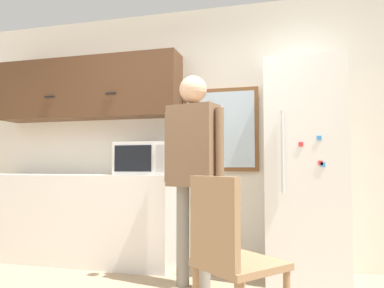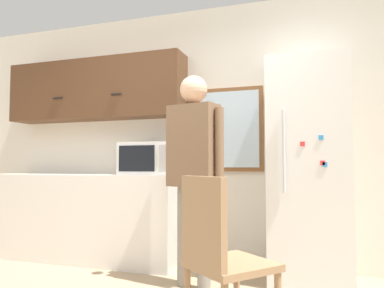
{
  "view_description": "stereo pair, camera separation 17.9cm",
  "coord_description": "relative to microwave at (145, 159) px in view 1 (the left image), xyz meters",
  "views": [
    {
      "loc": [
        1.04,
        -1.92,
        1.01
      ],
      "look_at": [
        0.24,
        1.05,
        1.19
      ],
      "focal_mm": 35.0,
      "sensor_mm": 36.0,
      "label": 1
    },
    {
      "loc": [
        1.22,
        -1.87,
        1.01
      ],
      "look_at": [
        0.24,
        1.05,
        1.19
      ],
      "focal_mm": 35.0,
      "sensor_mm": 36.0,
      "label": 2
    }
  ],
  "objects": [
    {
      "name": "window",
      "position": [
        0.72,
        0.31,
        0.3
      ],
      "size": [
        0.79,
        0.05,
        0.87
      ],
      "color": "brown"
    },
    {
      "name": "refrigerator",
      "position": [
        1.55,
        0.0,
        -0.11
      ],
      "size": [
        0.68,
        0.66,
        1.95
      ],
      "color": "white",
      "rests_on": "ground_plane"
    },
    {
      "name": "back_wall",
      "position": [
        0.4,
        0.36,
        0.27
      ],
      "size": [
        6.0,
        0.06,
        2.7
      ],
      "color": "silver",
      "rests_on": "ground_plane"
    },
    {
      "name": "microwave",
      "position": [
        0.0,
        0.0,
        0.0
      ],
      "size": [
        0.54,
        0.37,
        0.33
      ],
      "color": "white",
      "rests_on": "counter"
    },
    {
      "name": "person",
      "position": [
        0.63,
        -0.46,
        0.01
      ],
      "size": [
        0.55,
        0.32,
        1.78
      ],
      "rotation": [
        0.0,
        0.0,
        -0.25
      ],
      "color": "gray",
      "rests_on": "ground_plane"
    },
    {
      "name": "chair",
      "position": [
        1.09,
        -1.41,
        -0.56
      ],
      "size": [
        0.6,
        0.6,
        0.95
      ],
      "rotation": [
        0.0,
        0.0,
        2.45
      ],
      "color": "#997551",
      "rests_on": "ground_plane"
    },
    {
      "name": "counter",
      "position": [
        -0.75,
        0.05,
        -0.62
      ],
      "size": [
        2.11,
        0.56,
        0.92
      ],
      "color": "silver",
      "rests_on": "ground_plane"
    },
    {
      "name": "upper_cabinets",
      "position": [
        -0.75,
        0.16,
        0.78
      ],
      "size": [
        2.11,
        0.35,
        0.67
      ],
      "color": "#51331E"
    }
  ]
}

